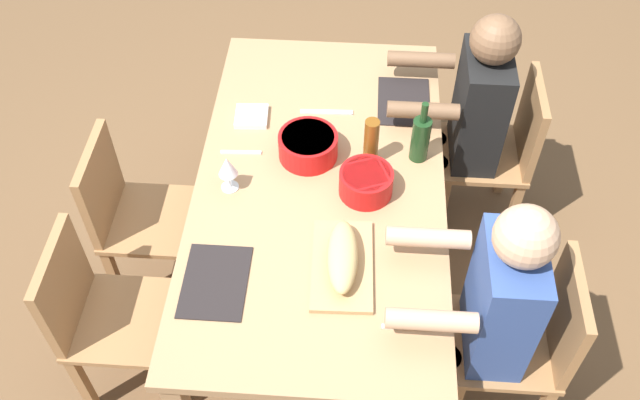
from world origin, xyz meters
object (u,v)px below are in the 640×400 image
at_px(napkin_stack, 251,116).
at_px(dining_table, 320,195).
at_px(diner_far_right, 489,305).
at_px(serving_bowl_salad, 366,181).
at_px(beer_bottle, 371,142).
at_px(wine_bottle, 420,138).
at_px(wine_glass, 227,168).
at_px(chair_near_center, 132,212).
at_px(serving_bowl_fruit, 308,145).
at_px(chair_near_right, 100,312).
at_px(chair_far_right, 528,338).
at_px(cutting_board, 342,265).
at_px(bread_loaf, 343,256).
at_px(chair_far_left, 501,148).
at_px(diner_far_left, 469,112).

bearing_deg(napkin_stack, dining_table, 42.50).
bearing_deg(diner_far_right, serving_bowl_salad, -135.80).
bearing_deg(beer_bottle, napkin_stack, -113.21).
xyz_separation_m(wine_bottle, wine_glass, (0.22, -0.75, 0.01)).
xyz_separation_m(chair_near_center, serving_bowl_fruit, (-0.15, 0.76, 0.32)).
distance_m(chair_near_right, wine_bottle, 1.44).
relative_size(chair_far_right, wine_bottle, 2.93).
xyz_separation_m(chair_far_right, cutting_board, (-0.10, -0.71, 0.27)).
height_order(chair_near_center, chair_near_right, same).
xyz_separation_m(diner_far_right, napkin_stack, (-0.86, -0.96, 0.05)).
bearing_deg(chair_near_center, dining_table, 90.00).
distance_m(bread_loaf, beer_bottle, 0.55).
relative_size(cutting_board, wine_bottle, 1.38).
distance_m(chair_far_left, wine_bottle, 0.66).
distance_m(chair_near_center, diner_far_right, 1.56).
bearing_deg(serving_bowl_fruit, diner_far_left, 117.36).
xyz_separation_m(dining_table, beer_bottle, (-0.13, 0.20, 0.19)).
relative_size(cutting_board, wine_glass, 2.41).
relative_size(diner_far_right, napkin_stack, 8.57).
xyz_separation_m(diner_far_left, wine_bottle, (0.34, -0.24, 0.15)).
bearing_deg(serving_bowl_salad, cutting_board, -11.31).
bearing_deg(serving_bowl_salad, wine_glass, -88.45).
xyz_separation_m(diner_far_left, diner_far_right, (1.01, 0.00, 0.00)).
relative_size(serving_bowl_fruit, wine_bottle, 0.84).
bearing_deg(chair_near_center, cutting_board, 66.22).
bearing_deg(chair_far_left, serving_bowl_fruit, -67.73).
xyz_separation_m(chair_near_center, beer_bottle, (-0.13, 1.02, 0.37)).
bearing_deg(cutting_board, wine_glass, -127.47).
bearing_deg(diner_far_right, serving_bowl_fruit, -133.18).
bearing_deg(cutting_board, dining_table, -165.13).
distance_m(chair_near_center, serving_bowl_fruit, 0.84).
bearing_deg(wine_glass, chair_far_right, 68.94).
height_order(chair_far_left, serving_bowl_salad, chair_far_left).
distance_m(dining_table, napkin_stack, 0.49).
bearing_deg(chair_near_center, diner_far_left, 109.17).
bearing_deg(wine_glass, wine_bottle, 106.54).
bearing_deg(serving_bowl_salad, chair_far_left, 130.58).
relative_size(serving_bowl_salad, wine_bottle, 0.73).
relative_size(serving_bowl_fruit, cutting_board, 0.61).
bearing_deg(beer_bottle, cutting_board, -9.20).
distance_m(chair_far_left, napkin_stack, 1.19).
distance_m(dining_table, chair_far_right, 0.98).
bearing_deg(chair_far_left, chair_near_right, -58.30).
xyz_separation_m(chair_far_left, chair_near_right, (1.01, -1.64, 0.00)).
bearing_deg(diner_far_left, serving_bowl_salad, -39.75).
height_order(chair_near_center, chair_far_right, same).
height_order(chair_near_center, serving_bowl_fruit, chair_near_center).
bearing_deg(bread_loaf, dining_table, -165.13).
height_order(chair_near_right, napkin_stack, chair_near_right).
height_order(chair_near_right, wine_bottle, wine_bottle).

